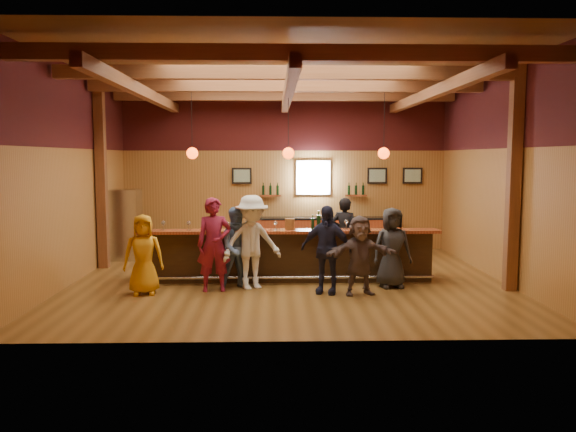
{
  "coord_description": "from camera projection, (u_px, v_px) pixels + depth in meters",
  "views": [
    {
      "loc": [
        -0.31,
        -11.77,
        2.62
      ],
      "look_at": [
        0.0,
        0.3,
        1.35
      ],
      "focal_mm": 35.0,
      "sensor_mm": 36.0,
      "label": 1
    }
  ],
  "objects": [
    {
      "name": "glass_h",
      "position": [
        391.0,
        223.0,
        11.67
      ],
      "size": [
        0.08,
        0.08,
        0.19
      ],
      "color": "silver",
      "rests_on": "bar_counter"
    },
    {
      "name": "glass_b",
      "position": [
        189.0,
        223.0,
        11.63
      ],
      "size": [
        0.09,
        0.09,
        0.2
      ],
      "color": "silver",
      "rests_on": "bar_counter"
    },
    {
      "name": "customer_denim",
      "position": [
        239.0,
        248.0,
        11.14
      ],
      "size": [
        0.95,
        0.84,
        1.64
      ],
      "primitive_type": "imported",
      "rotation": [
        0.0,
        0.0,
        0.32
      ],
      "color": "#506EA0",
      "rests_on": "ground"
    },
    {
      "name": "ice_bucket",
      "position": [
        290.0,
        224.0,
        11.74
      ],
      "size": [
        0.21,
        0.21,
        0.23
      ],
      "primitive_type": "cylinder",
      "color": "brown",
      "rests_on": "bar_counter"
    },
    {
      "name": "stainless_fridge",
      "position": [
        126.0,
        224.0,
        14.37
      ],
      "size": [
        0.7,
        0.7,
        1.8
      ],
      "primitive_type": "cube",
      "color": "silver",
      "rests_on": "ground"
    },
    {
      "name": "customer_redvest",
      "position": [
        214.0,
        245.0,
        10.94
      ],
      "size": [
        0.73,
        0.53,
        1.84
      ],
      "primitive_type": "imported",
      "rotation": [
        0.0,
        0.0,
        0.14
      ],
      "color": "maroon",
      "rests_on": "ground"
    },
    {
      "name": "glass_a",
      "position": [
        163.0,
        223.0,
        11.63
      ],
      "size": [
        0.09,
        0.09,
        0.19
      ],
      "color": "silver",
      "rests_on": "bar_counter"
    },
    {
      "name": "bar_counter",
      "position": [
        289.0,
        255.0,
        12.08
      ],
      "size": [
        6.3,
        1.07,
        1.11
      ],
      "color": "black",
      "rests_on": "ground"
    },
    {
      "name": "framed_pictures",
      "position": [
        344.0,
        176.0,
        15.72
      ],
      "size": [
        5.35,
        0.05,
        0.45
      ],
      "color": "black",
      "rests_on": "room"
    },
    {
      "name": "pendant_lights",
      "position": [
        288.0,
        153.0,
        11.7
      ],
      "size": [
        4.24,
        0.24,
        1.37
      ],
      "color": "black",
      "rests_on": "room"
    },
    {
      "name": "bottle_b",
      "position": [
        319.0,
        222.0,
        11.85
      ],
      "size": [
        0.08,
        0.08,
        0.39
      ],
      "color": "black",
      "rests_on": "bar_counter"
    },
    {
      "name": "glass_c",
      "position": [
        228.0,
        224.0,
        11.63
      ],
      "size": [
        0.08,
        0.08,
        0.18
      ],
      "color": "silver",
      "rests_on": "bar_counter"
    },
    {
      "name": "wine_shelves",
      "position": [
        313.0,
        193.0,
        15.69
      ],
      "size": [
        3.0,
        0.18,
        0.3
      ],
      "color": "maroon",
      "rests_on": "room"
    },
    {
      "name": "bartender",
      "position": [
        345.0,
        234.0,
        12.99
      ],
      "size": [
        0.73,
        0.62,
        1.7
      ],
      "primitive_type": "imported",
      "rotation": [
        0.0,
        0.0,
        2.72
      ],
      "color": "black",
      "rests_on": "ground"
    },
    {
      "name": "customer_brown",
      "position": [
        360.0,
        255.0,
        10.66
      ],
      "size": [
        1.47,
        0.7,
        1.52
      ],
      "primitive_type": "imported",
      "rotation": [
        0.0,
        0.0,
        0.18
      ],
      "color": "#584746",
      "rests_on": "ground"
    },
    {
      "name": "glass_f",
      "position": [
        328.0,
        223.0,
        11.63
      ],
      "size": [
        0.09,
        0.09,
        0.19
      ],
      "color": "silver",
      "rests_on": "bar_counter"
    },
    {
      "name": "customer_white",
      "position": [
        252.0,
        242.0,
        11.11
      ],
      "size": [
        1.39,
        1.12,
        1.87
      ],
      "primitive_type": "imported",
      "rotation": [
        0.0,
        0.0,
        0.41
      ],
      "color": "silver",
      "rests_on": "ground"
    },
    {
      "name": "glass_g",
      "position": [
        346.0,
        222.0,
        11.81
      ],
      "size": [
        0.09,
        0.09,
        0.2
      ],
      "color": "silver",
      "rests_on": "bar_counter"
    },
    {
      "name": "glass_e",
      "position": [
        275.0,
        224.0,
        11.64
      ],
      "size": [
        0.08,
        0.08,
        0.19
      ],
      "color": "silver",
      "rests_on": "bar_counter"
    },
    {
      "name": "room",
      "position": [
        288.0,
        129.0,
        11.71
      ],
      "size": [
        9.04,
        9.0,
        4.52
      ],
      "color": "brown",
      "rests_on": "ground"
    },
    {
      "name": "customer_orange",
      "position": [
        143.0,
        254.0,
        10.7
      ],
      "size": [
        0.82,
        0.61,
        1.54
      ],
      "primitive_type": "imported",
      "rotation": [
        0.0,
        0.0,
        0.17
      ],
      "color": "orange",
      "rests_on": "ground"
    },
    {
      "name": "customer_dark",
      "position": [
        392.0,
        248.0,
        11.26
      ],
      "size": [
        0.85,
        0.61,
        1.62
      ],
      "primitive_type": "imported",
      "rotation": [
        0.0,
        0.0,
        0.13
      ],
      "color": "#272729",
      "rests_on": "ground"
    },
    {
      "name": "glass_d",
      "position": [
        237.0,
        224.0,
        11.56
      ],
      "size": [
        0.08,
        0.08,
        0.19
      ],
      "color": "silver",
      "rests_on": "bar_counter"
    },
    {
      "name": "customer_navy",
      "position": [
        326.0,
        249.0,
        10.77
      ],
      "size": [
        1.08,
        0.73,
        1.71
      ],
      "primitive_type": "imported",
      "rotation": [
        0.0,
        0.0,
        -0.35
      ],
      "color": "#1C1F39",
      "rests_on": "ground"
    },
    {
      "name": "bottle_a",
      "position": [
        313.0,
        223.0,
        11.79
      ],
      "size": [
        0.07,
        0.07,
        0.31
      ],
      "color": "black",
      "rests_on": "bar_counter"
    },
    {
      "name": "window",
      "position": [
        313.0,
        178.0,
        15.71
      ],
      "size": [
        0.95,
        0.09,
        0.95
      ],
      "color": "silver",
      "rests_on": "room"
    },
    {
      "name": "back_bar_cabinet",
      "position": [
        328.0,
        234.0,
        15.66
      ],
      "size": [
        4.0,
        0.52,
        0.95
      ],
      "color": "maroon",
      "rests_on": "ground"
    }
  ]
}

